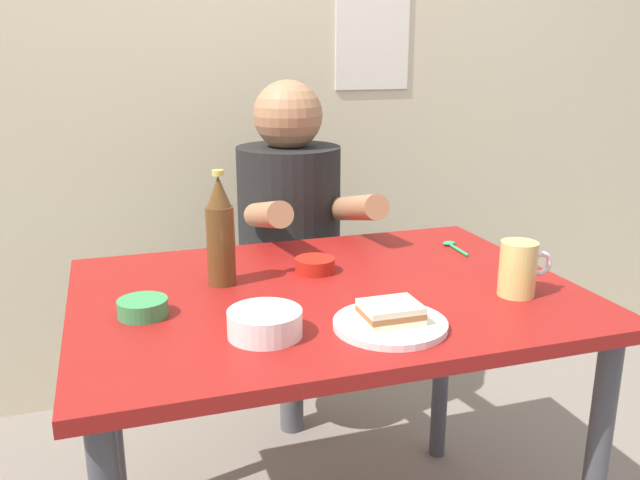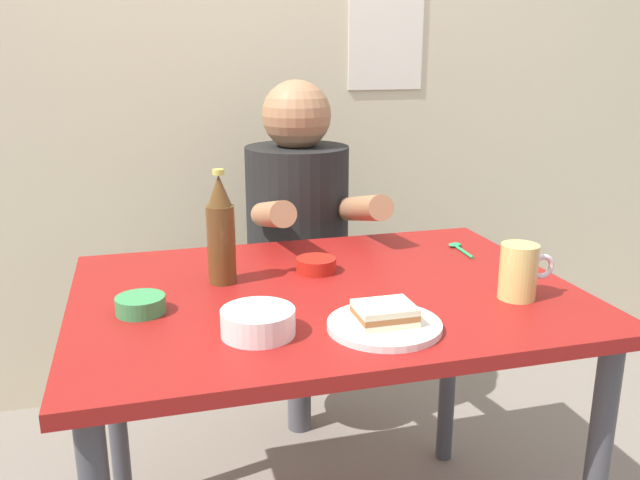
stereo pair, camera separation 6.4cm
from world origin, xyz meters
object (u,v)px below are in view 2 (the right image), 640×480
at_px(person_seated, 298,212).
at_px(sandwich, 385,313).
at_px(dining_table, 326,328).
at_px(dip_bowl_green, 141,304).
at_px(beer_mug, 519,271).
at_px(stool, 299,334).
at_px(plate_orange, 384,325).
at_px(beer_bottle, 221,232).

relative_size(person_seated, sandwich, 6.54).
bearing_deg(dining_table, person_seated, 82.06).
xyz_separation_m(person_seated, dip_bowl_green, (-0.49, -0.65, -0.01)).
bearing_deg(dining_table, beer_mug, -23.00).
distance_m(stool, plate_orange, 0.96).
bearing_deg(stool, sandwich, -92.56).
height_order(person_seated, sandwich, person_seated).
xyz_separation_m(sandwich, beer_bottle, (-0.26, 0.35, 0.09)).
bearing_deg(plate_orange, beer_bottle, 127.13).
bearing_deg(beer_mug, beer_bottle, 155.77).
distance_m(plate_orange, beer_bottle, 0.45).
bearing_deg(dip_bowl_green, beer_mug, -9.33).
bearing_deg(dip_bowl_green, beer_bottle, 37.40).
xyz_separation_m(dining_table, stool, (0.09, 0.63, -0.30)).
relative_size(person_seated, beer_bottle, 2.75).
relative_size(dining_table, sandwich, 10.00).
xyz_separation_m(person_seated, beer_mug, (0.30, -0.78, 0.03)).
bearing_deg(stool, plate_orange, -92.56).
relative_size(person_seated, plate_orange, 3.27).
bearing_deg(dining_table, sandwich, -78.87).
bearing_deg(dining_table, plate_orange, -78.87).
relative_size(plate_orange, dip_bowl_green, 2.20).
bearing_deg(beer_mug, sandwich, -166.76).
height_order(person_seated, plate_orange, person_seated).
height_order(dining_table, beer_bottle, beer_bottle).
relative_size(dining_table, person_seated, 1.53).
distance_m(stool, person_seated, 0.42).
bearing_deg(beer_mug, stool, 110.45).
bearing_deg(person_seated, plate_orange, -92.60).
height_order(stool, plate_orange, plate_orange).
bearing_deg(dining_table, dip_bowl_green, -175.18).
height_order(plate_orange, beer_mug, beer_mug).
bearing_deg(person_seated, beer_mug, -69.28).
height_order(plate_orange, dip_bowl_green, dip_bowl_green).
height_order(stool, dip_bowl_green, dip_bowl_green).
bearing_deg(stool, beer_mug, -69.55).
bearing_deg(beer_mug, dining_table, 157.00).
bearing_deg(sandwich, beer_bottle, 127.13).
distance_m(sandwich, beer_mug, 0.34).
xyz_separation_m(dining_table, beer_bottle, (-0.22, 0.11, 0.21)).
relative_size(beer_mug, dip_bowl_green, 1.26).
relative_size(beer_mug, beer_bottle, 0.48).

